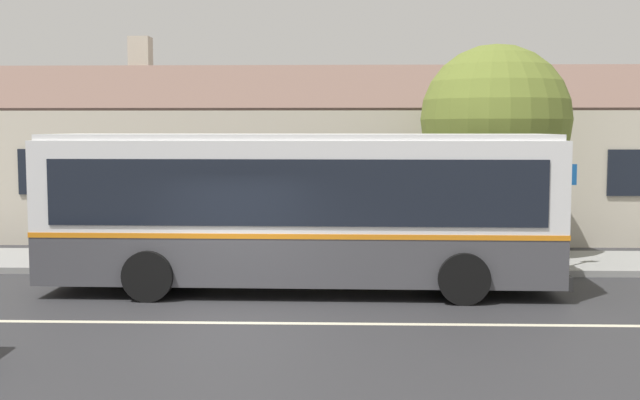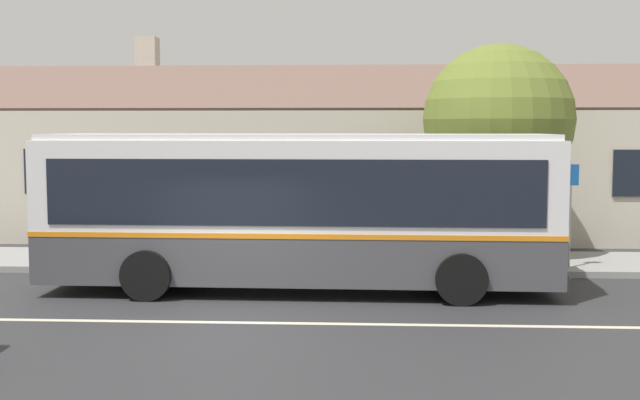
# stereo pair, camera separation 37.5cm
# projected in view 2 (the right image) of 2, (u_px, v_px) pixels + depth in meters

# --- Properties ---
(ground_plane) EXTENTS (300.00, 300.00, 0.00)m
(ground_plane) POSITION_uv_depth(u_px,v_px,m) (221.00, 323.00, 13.89)
(ground_plane) COLOR #2D2D30
(sidewalk_far) EXTENTS (60.00, 3.00, 0.15)m
(sidewalk_far) POSITION_uv_depth(u_px,v_px,m) (263.00, 261.00, 19.86)
(sidewalk_far) COLOR gray
(sidewalk_far) RESTS_ON ground
(lane_divider_stripe) EXTENTS (60.00, 0.16, 0.01)m
(lane_divider_stripe) POSITION_uv_depth(u_px,v_px,m) (221.00, 322.00, 13.89)
(lane_divider_stripe) COLOR beige
(lane_divider_stripe) RESTS_ON ground
(community_building) EXTENTS (24.40, 8.21, 6.46)m
(community_building) POSITION_uv_depth(u_px,v_px,m) (337.00, 168.00, 26.67)
(community_building) COLOR beige
(community_building) RESTS_ON ground
(transit_bus) EXTENTS (10.55, 2.88, 3.24)m
(transit_bus) POSITION_uv_depth(u_px,v_px,m) (299.00, 207.00, 16.57)
(transit_bus) COLOR #47474C
(transit_bus) RESTS_ON ground
(bench_by_building) EXTENTS (1.73, 0.51, 0.94)m
(bench_by_building) POSITION_uv_depth(u_px,v_px,m) (91.00, 240.00, 19.96)
(bench_by_building) COLOR brown
(bench_by_building) RESTS_ON sidewalk_far
(street_tree_primary) EXTENTS (3.76, 3.76, 5.46)m
(street_tree_primary) POSITION_uv_depth(u_px,v_px,m) (502.00, 125.00, 19.98)
(street_tree_primary) COLOR #4C3828
(street_tree_primary) RESTS_ON ground
(bus_stop_sign) EXTENTS (0.36, 0.07, 2.40)m
(bus_stop_sign) POSITION_uv_depth(u_px,v_px,m) (570.00, 204.00, 18.34)
(bus_stop_sign) COLOR gray
(bus_stop_sign) RESTS_ON sidewalk_far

